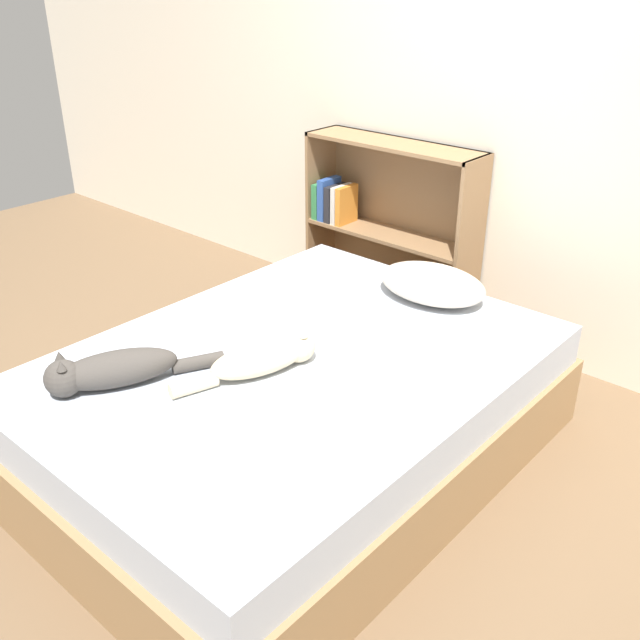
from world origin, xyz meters
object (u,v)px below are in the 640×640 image
at_px(cat_dark, 110,370).
at_px(cat_light, 266,356).
at_px(pillow, 432,284).
at_px(bed, 295,408).
at_px(bookshelf, 388,228).

bearing_deg(cat_dark, cat_light, 169.08).
relative_size(pillow, cat_light, 0.90).
distance_m(bed, pillow, 0.86).
relative_size(bed, pillow, 4.00).
relative_size(bed, bookshelf, 2.02).
height_order(bed, pillow, pillow).
relative_size(cat_light, cat_dark, 0.96).
bearing_deg(cat_dark, pillow, -171.28).
height_order(pillow, bookshelf, bookshelf).
xyz_separation_m(cat_light, bookshelf, (-0.53, 1.46, -0.01)).
xyz_separation_m(pillow, cat_dark, (-0.44, -1.39, -0.00)).
bearing_deg(cat_light, pillow, 11.01).
height_order(cat_dark, bookshelf, bookshelf).
height_order(pillow, cat_light, cat_light).
height_order(bed, cat_light, cat_light).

